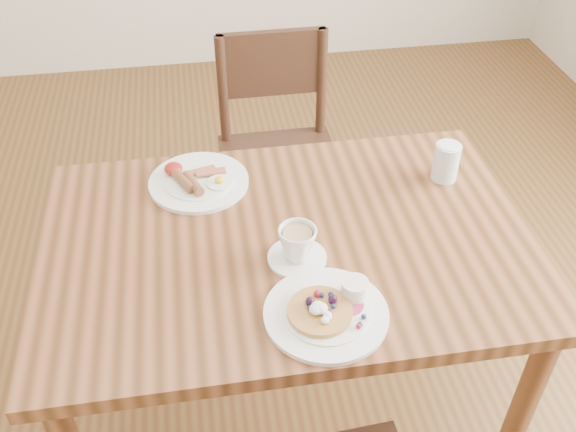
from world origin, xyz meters
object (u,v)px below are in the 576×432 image
at_px(chair_far, 279,148).
at_px(teacup_saucer, 297,246).
at_px(dining_table, 288,267).
at_px(water_glass, 446,162).
at_px(pancake_plate, 328,310).
at_px(breakfast_plate, 197,181).

distance_m(chair_far, teacup_saucer, 0.90).
distance_m(dining_table, water_glass, 0.52).
height_order(dining_table, chair_far, chair_far).
distance_m(chair_far, pancake_plate, 1.06).
height_order(chair_far, breakfast_plate, chair_far).
bearing_deg(dining_table, water_glass, 20.91).
bearing_deg(teacup_saucer, breakfast_plate, 123.11).
height_order(teacup_saucer, water_glass, water_glass).
bearing_deg(water_glass, breakfast_plate, 173.20).
height_order(chair_far, water_glass, chair_far).
bearing_deg(breakfast_plate, dining_table, -50.88).
bearing_deg(teacup_saucer, water_glass, 29.28).
bearing_deg(water_glass, chair_far, 121.84).
bearing_deg(teacup_saucer, chair_far, 84.54).
relative_size(dining_table, pancake_plate, 4.44).
bearing_deg(pancake_plate, chair_far, 87.50).
bearing_deg(pancake_plate, dining_table, 99.99).
bearing_deg(water_glass, dining_table, -159.09).
bearing_deg(dining_table, breakfast_plate, 129.12).
bearing_deg(teacup_saucer, dining_table, 96.78).
xyz_separation_m(breakfast_plate, water_glass, (0.67, -0.08, 0.04)).
xyz_separation_m(dining_table, water_glass, (0.46, 0.18, 0.15)).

